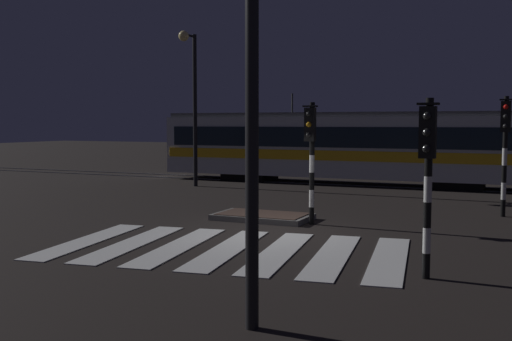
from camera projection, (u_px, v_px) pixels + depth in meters
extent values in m
plane|color=black|center=(265.00, 234.00, 15.12)|extent=(120.00, 120.00, 0.00)
cube|color=#59595E|center=(375.00, 186.00, 26.17)|extent=(80.00, 0.12, 0.03)
cube|color=#59595E|center=(382.00, 183.00, 27.48)|extent=(80.00, 0.12, 0.03)
cube|color=silver|center=(88.00, 241.00, 14.16)|extent=(1.32, 4.46, 0.02)
cube|color=silver|center=(132.00, 243.00, 13.84)|extent=(1.32, 4.46, 0.02)
cube|color=silver|center=(179.00, 246.00, 13.53)|extent=(1.32, 4.46, 0.02)
cube|color=silver|center=(228.00, 249.00, 13.21)|extent=(1.32, 4.46, 0.02)
cube|color=silver|center=(279.00, 252.00, 12.90)|extent=(1.32, 4.46, 0.02)
cube|color=silver|center=(332.00, 255.00, 12.58)|extent=(1.32, 4.46, 0.02)
cube|color=silver|center=(389.00, 259.00, 12.27)|extent=(1.32, 4.46, 0.02)
cube|color=slate|center=(263.00, 217.00, 17.29)|extent=(2.72, 1.54, 0.16)
cube|color=#4C382D|center=(263.00, 214.00, 17.28)|extent=(2.45, 1.39, 0.02)
cylinder|color=black|center=(503.00, 208.00, 17.83)|extent=(0.14, 0.14, 0.51)
cylinder|color=white|center=(504.00, 191.00, 17.79)|extent=(0.14, 0.14, 0.51)
cylinder|color=black|center=(504.00, 174.00, 17.75)|extent=(0.14, 0.14, 0.51)
cylinder|color=white|center=(505.00, 157.00, 17.71)|extent=(0.14, 0.14, 0.51)
cylinder|color=black|center=(505.00, 140.00, 17.67)|extent=(0.14, 0.14, 0.51)
cylinder|color=white|center=(506.00, 122.00, 17.63)|extent=(0.14, 0.14, 0.51)
cylinder|color=black|center=(506.00, 105.00, 17.59)|extent=(0.14, 0.14, 0.51)
cube|color=black|center=(506.00, 117.00, 17.46)|extent=(0.28, 0.20, 0.90)
sphere|color=red|center=(506.00, 107.00, 17.34)|extent=(0.14, 0.14, 0.14)
sphere|color=black|center=(506.00, 117.00, 17.36)|extent=(0.14, 0.14, 0.14)
sphere|color=black|center=(505.00, 126.00, 17.38)|extent=(0.14, 0.14, 0.14)
cube|color=black|center=(506.00, 100.00, 17.42)|extent=(0.36, 0.24, 0.04)
cylinder|color=black|center=(312.00, 216.00, 16.47)|extent=(0.14, 0.14, 0.48)
cylinder|color=white|center=(312.00, 199.00, 16.43)|extent=(0.14, 0.14, 0.48)
cylinder|color=black|center=(312.00, 181.00, 16.40)|extent=(0.14, 0.14, 0.48)
cylinder|color=white|center=(312.00, 164.00, 16.36)|extent=(0.14, 0.14, 0.48)
cylinder|color=black|center=(312.00, 146.00, 16.32)|extent=(0.14, 0.14, 0.48)
cylinder|color=white|center=(312.00, 129.00, 16.28)|extent=(0.14, 0.14, 0.48)
cylinder|color=black|center=(312.00, 111.00, 16.25)|extent=(0.14, 0.14, 0.48)
cube|color=black|center=(310.00, 125.00, 16.12)|extent=(0.28, 0.20, 0.90)
sphere|color=black|center=(309.00, 114.00, 16.00)|extent=(0.14, 0.14, 0.14)
sphere|color=orange|center=(309.00, 125.00, 16.02)|extent=(0.14, 0.14, 0.14)
sphere|color=black|center=(309.00, 135.00, 16.04)|extent=(0.14, 0.14, 0.14)
cube|color=black|center=(310.00, 106.00, 16.08)|extent=(0.36, 0.24, 0.04)
cylinder|color=black|center=(426.00, 266.00, 10.74)|extent=(0.14, 0.14, 0.46)
cylinder|color=white|center=(427.00, 240.00, 10.70)|extent=(0.14, 0.14, 0.46)
cylinder|color=black|center=(427.00, 215.00, 10.67)|extent=(0.14, 0.14, 0.46)
cylinder|color=white|center=(428.00, 189.00, 10.63)|extent=(0.14, 0.14, 0.46)
cylinder|color=black|center=(428.00, 163.00, 10.59)|extent=(0.14, 0.14, 0.46)
cylinder|color=white|center=(429.00, 137.00, 10.56)|extent=(0.14, 0.14, 0.46)
cylinder|color=black|center=(430.00, 111.00, 10.52)|extent=(0.14, 0.14, 0.46)
cube|color=black|center=(428.00, 132.00, 10.40)|extent=(0.28, 0.20, 0.90)
sphere|color=black|center=(427.00, 116.00, 10.27)|extent=(0.14, 0.14, 0.14)
sphere|color=black|center=(427.00, 132.00, 10.30)|extent=(0.14, 0.14, 0.14)
sphere|color=black|center=(426.00, 149.00, 10.32)|extent=(0.14, 0.14, 0.14)
cube|color=black|center=(428.00, 104.00, 10.36)|extent=(0.36, 0.24, 0.04)
cylinder|color=black|center=(195.00, 111.00, 26.17)|extent=(0.18, 0.18, 6.57)
cylinder|color=black|center=(189.00, 35.00, 25.50)|extent=(0.10, 0.90, 0.10)
sphere|color=#F9E08C|center=(184.00, 36.00, 25.10)|extent=(0.44, 0.44, 0.44)
cylinder|color=black|center=(252.00, 83.00, 7.88)|extent=(0.18, 0.18, 6.60)
cube|color=silver|center=(346.00, 147.00, 27.31)|extent=(17.52, 2.50, 2.70)
cube|color=yellow|center=(338.00, 156.00, 26.18)|extent=(17.17, 0.04, 0.44)
cube|color=yellow|center=(353.00, 153.00, 28.49)|extent=(17.17, 0.04, 0.44)
cube|color=black|center=(338.00, 137.00, 26.12)|extent=(16.65, 0.03, 0.90)
cube|color=#4C4C51|center=(347.00, 115.00, 27.19)|extent=(17.17, 2.30, 0.20)
cylinder|color=#262628|center=(292.00, 104.00, 28.22)|extent=(0.08, 0.08, 1.00)
cube|color=black|center=(457.00, 184.00, 25.47)|extent=(2.20, 2.00, 0.35)
cube|color=black|center=(250.00, 176.00, 29.39)|extent=(2.20, 2.00, 0.35)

